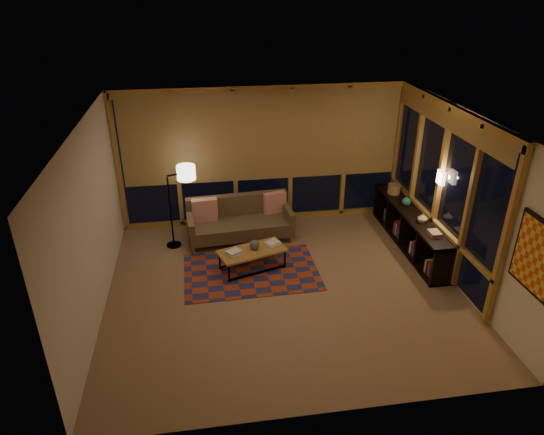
{
  "coord_description": "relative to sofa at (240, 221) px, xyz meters",
  "views": [
    {
      "loc": [
        -1.16,
        -6.29,
        4.46
      ],
      "look_at": [
        -0.14,
        0.34,
        1.1
      ],
      "focal_mm": 32.0,
      "sensor_mm": 36.0,
      "label": 1
    }
  ],
  "objects": [
    {
      "name": "floor",
      "position": [
        0.54,
        -1.69,
        -0.39
      ],
      "size": [
        5.5,
        5.0,
        0.01
      ],
      "primitive_type": "cube",
      "color": "#A17E5A",
      "rests_on": "ground"
    },
    {
      "name": "floor_lamp",
      "position": [
        -1.24,
        -0.04,
        0.36
      ],
      "size": [
        0.58,
        0.48,
        1.5
      ],
      "primitive_type": null,
      "rotation": [
        0.0,
        0.0,
        0.36
      ],
      "color": "black",
      "rests_on": "floor"
    },
    {
      "name": "ceiling",
      "position": [
        0.54,
        -1.69,
        2.31
      ],
      "size": [
        5.5,
        5.0,
        0.01
      ],
      "primitive_type": "cube",
      "color": "white",
      "rests_on": "walls"
    },
    {
      "name": "basket",
      "position": [
        3.01,
        0.16,
        0.37
      ],
      "size": [
        0.28,
        0.28,
        0.18
      ],
      "primitive_type": "cylinder",
      "rotation": [
        0.0,
        0.0,
        -0.18
      ],
      "color": "#AB834D",
      "rests_on": "bookshelf"
    },
    {
      "name": "shelf_book_stack",
      "position": [
        3.03,
        -1.56,
        0.32
      ],
      "size": [
        0.2,
        0.25,
        0.07
      ],
      "primitive_type": null,
      "rotation": [
        0.0,
        0.0,
        0.13
      ],
      "color": "silver",
      "rests_on": "bookshelf"
    },
    {
      "name": "coffee_table",
      "position": [
        0.1,
        -1.05,
        -0.21
      ],
      "size": [
        1.2,
        0.81,
        0.37
      ],
      "primitive_type": null,
      "rotation": [
        0.0,
        0.0,
        0.3
      ],
      "color": "#B2772C",
      "rests_on": "floor"
    },
    {
      "name": "bookshelf",
      "position": [
        3.03,
        -0.69,
        -0.05
      ],
      "size": [
        0.4,
        2.7,
        0.67
      ],
      "primitive_type": null,
      "color": "black",
      "rests_on": "floor"
    },
    {
      "name": "book_stack_a",
      "position": [
        -0.21,
        -1.14,
        0.01
      ],
      "size": [
        0.33,
        0.32,
        0.08
      ],
      "primitive_type": null,
      "rotation": [
        0.0,
        0.0,
        0.61
      ],
      "color": "silver",
      "rests_on": "coffee_table"
    },
    {
      "name": "walls",
      "position": [
        0.54,
        -1.69,
        0.96
      ],
      "size": [
        5.51,
        5.01,
        2.7
      ],
      "color": "beige",
      "rests_on": "floor"
    },
    {
      "name": "pillow_right",
      "position": [
        0.69,
        0.26,
        0.21
      ],
      "size": [
        0.44,
        0.24,
        0.42
      ],
      "primitive_type": null,
      "rotation": [
        0.0,
        0.0,
        0.25
      ],
      "color": "red",
      "rests_on": "sofa"
    },
    {
      "name": "ceramic_pot",
      "position": [
        0.15,
        -1.03,
        0.06
      ],
      "size": [
        0.22,
        0.22,
        0.17
      ],
      "primitive_type": "sphere",
      "rotation": [
        0.0,
        0.0,
        0.43
      ],
      "color": "#25262B",
      "rests_on": "coffee_table"
    },
    {
      "name": "vase",
      "position": [
        3.03,
        -1.1,
        0.37
      ],
      "size": [
        0.18,
        0.18,
        0.18
      ],
      "primitive_type": "imported",
      "rotation": [
        0.0,
        0.0,
        0.07
      ],
      "color": "tan",
      "rests_on": "bookshelf"
    },
    {
      "name": "book_stack_b",
      "position": [
        0.47,
        -0.91,
        0.0
      ],
      "size": [
        0.32,
        0.3,
        0.05
      ],
      "primitive_type": null,
      "rotation": [
        0.0,
        0.0,
        0.61
      ],
      "color": "silver",
      "rests_on": "coffee_table"
    },
    {
      "name": "wall_art",
      "position": [
        3.25,
        -3.54,
        1.06
      ],
      "size": [
        0.06,
        0.74,
        0.94
      ],
      "primitive_type": null,
      "color": "#DF4118",
      "rests_on": "walls"
    },
    {
      "name": "wall_sconce",
      "position": [
        3.16,
        -1.24,
        1.16
      ],
      "size": [
        0.12,
        0.18,
        0.22
      ],
      "primitive_type": null,
      "color": "#FFEACF",
      "rests_on": "walls"
    },
    {
      "name": "sofa",
      "position": [
        0.0,
        0.0,
        0.0
      ],
      "size": [
        1.96,
        0.92,
        0.78
      ],
      "primitive_type": null,
      "rotation": [
        0.0,
        0.0,
        0.08
      ],
      "color": "#45361E",
      "rests_on": "floor"
    },
    {
      "name": "window_wall_right",
      "position": [
        3.22,
        -1.09,
        0.96
      ],
      "size": [
        0.16,
        3.7,
        2.6
      ],
      "primitive_type": null,
      "color": "#B2772C",
      "rests_on": "walls"
    },
    {
      "name": "window_wall_back",
      "position": [
        0.54,
        0.74,
        0.96
      ],
      "size": [
        5.3,
        0.16,
        2.6
      ],
      "primitive_type": null,
      "color": "#B2772C",
      "rests_on": "walls"
    },
    {
      "name": "area_rug",
      "position": [
        0.07,
        -1.15,
        -0.38
      ],
      "size": [
        2.25,
        1.52,
        0.01
      ],
      "primitive_type": "cube",
      "rotation": [
        0.0,
        0.0,
        0.02
      ],
      "color": "#9C3719",
      "rests_on": "floor"
    },
    {
      "name": "teal_bowl",
      "position": [
        3.03,
        -0.4,
        0.36
      ],
      "size": [
        0.18,
        0.18,
        0.16
      ],
      "primitive_type": "sphere",
      "rotation": [
        0.0,
        0.0,
        -0.13
      ],
      "color": "#22695E",
      "rests_on": "bookshelf"
    },
    {
      "name": "pillow_left",
      "position": [
        -0.63,
        0.11,
        0.23
      ],
      "size": [
        0.47,
        0.19,
        0.46
      ],
      "primitive_type": null,
      "rotation": [
        0.0,
        0.0,
        0.08
      ],
      "color": "red",
      "rests_on": "sofa"
    }
  ]
}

